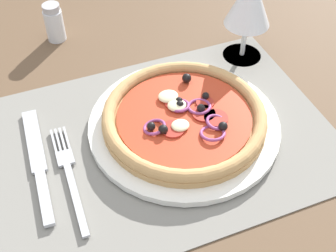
# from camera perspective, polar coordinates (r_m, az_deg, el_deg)

# --- Properties ---
(ground_plane) EXTENTS (1.90, 1.40, 0.02)m
(ground_plane) POSITION_cam_1_polar(r_m,az_deg,el_deg) (0.64, -0.97, -2.52)
(ground_plane) COLOR brown
(placemat) EXTENTS (0.47, 0.34, 0.00)m
(placemat) POSITION_cam_1_polar(r_m,az_deg,el_deg) (0.63, -0.98, -1.68)
(placemat) COLOR slate
(placemat) RESTS_ON ground_plane
(plate) EXTENTS (0.27, 0.27, 0.01)m
(plate) POSITION_cam_1_polar(r_m,az_deg,el_deg) (0.63, 2.03, 0.13)
(plate) COLOR silver
(plate) RESTS_ON placemat
(pizza) EXTENTS (0.23, 0.23, 0.03)m
(pizza) POSITION_cam_1_polar(r_m,az_deg,el_deg) (0.62, 2.08, 1.15)
(pizza) COLOR tan
(pizza) RESTS_ON plate
(fork) EXTENTS (0.02, 0.18, 0.00)m
(fork) POSITION_cam_1_polar(r_m,az_deg,el_deg) (0.60, -12.40, -5.61)
(fork) COLOR #B2B5BA
(fork) RESTS_ON placemat
(knife) EXTENTS (0.03, 0.20, 0.01)m
(knife) POSITION_cam_1_polar(r_m,az_deg,el_deg) (0.62, -16.07, -4.31)
(knife) COLOR #B2B5BA
(knife) RESTS_ON placemat
(wine_glass) EXTENTS (0.07, 0.07, 0.15)m
(wine_glass) POSITION_cam_1_polar(r_m,az_deg,el_deg) (0.72, 10.22, 15.08)
(wine_glass) COLOR silver
(wine_glass) RESTS_ON ground_plane
(pepper_shaker) EXTENTS (0.03, 0.03, 0.07)m
(pepper_shaker) POSITION_cam_1_polar(r_m,az_deg,el_deg) (0.81, -14.16, 12.50)
(pepper_shaker) COLOR silver
(pepper_shaker) RESTS_ON ground_plane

